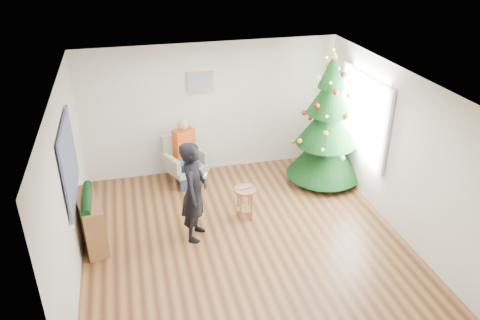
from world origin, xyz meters
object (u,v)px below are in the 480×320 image
object	(u,v)px
stool	(245,203)
standing_man	(194,192)
armchair	(184,165)
console	(91,222)
christmas_tree	(327,125)

from	to	relation	value
stool	standing_man	bearing A→B (deg)	-159.94
armchair	standing_man	distance (m)	1.88
standing_man	console	world-z (taller)	standing_man
christmas_tree	console	bearing A→B (deg)	-166.90
armchair	standing_man	world-z (taller)	standing_man
stool	christmas_tree	bearing A→B (deg)	26.23
stool	armchair	distance (m)	1.70
armchair	console	bearing A→B (deg)	-161.29
christmas_tree	stool	size ratio (longest dim) A/B	4.58
stool	armchair	size ratio (longest dim) A/B	0.58
christmas_tree	armchair	xyz separation A→B (m)	(-2.64, 0.59, -0.81)
christmas_tree	stool	world-z (taller)	christmas_tree
christmas_tree	standing_man	bearing A→B (deg)	-155.75
stool	console	bearing A→B (deg)	-177.48
christmas_tree	stool	bearing A→B (deg)	-153.77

